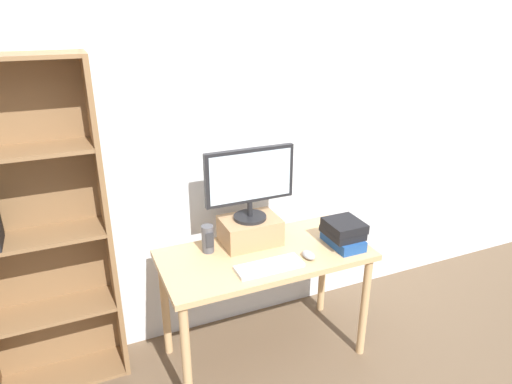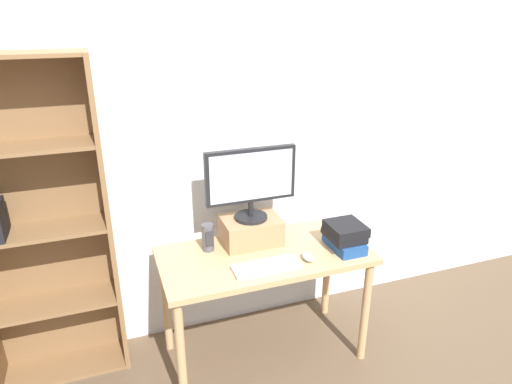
{
  "view_description": "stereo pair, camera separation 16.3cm",
  "coord_description": "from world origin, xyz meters",
  "px_view_note": "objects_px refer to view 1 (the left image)",
  "views": [
    {
      "loc": [
        -0.99,
        -2.15,
        2.1
      ],
      "look_at": [
        -0.03,
        0.06,
        1.11
      ],
      "focal_mm": 32.0,
      "sensor_mm": 36.0,
      "label": 1
    },
    {
      "loc": [
        -0.84,
        -2.21,
        2.1
      ],
      "look_at": [
        -0.03,
        0.06,
        1.11
      ],
      "focal_mm": 32.0,
      "sensor_mm": 36.0,
      "label": 2
    }
  ],
  "objects_px": {
    "riser_box": "(250,230)",
    "desk_speaker": "(208,239)",
    "computer_monitor": "(250,180)",
    "bookshelf_unit": "(32,236)",
    "keyboard": "(269,266)",
    "desk": "(265,266)",
    "computer_mouse": "(309,255)",
    "book_stack": "(343,233)"
  },
  "relations": [
    {
      "from": "computer_monitor",
      "to": "desk_speaker",
      "type": "bearing_deg",
      "value": -178.69
    },
    {
      "from": "keyboard",
      "to": "book_stack",
      "type": "height_order",
      "value": "book_stack"
    },
    {
      "from": "desk",
      "to": "book_stack",
      "type": "xyz_separation_m",
      "value": [
        0.48,
        -0.1,
        0.17
      ]
    },
    {
      "from": "bookshelf_unit",
      "to": "book_stack",
      "type": "relative_size",
      "value": 7.04
    },
    {
      "from": "bookshelf_unit",
      "to": "computer_monitor",
      "type": "bearing_deg",
      "value": -7.51
    },
    {
      "from": "bookshelf_unit",
      "to": "riser_box",
      "type": "xyz_separation_m",
      "value": [
        1.2,
        -0.16,
        -0.14
      ]
    },
    {
      "from": "desk",
      "to": "bookshelf_unit",
      "type": "distance_m",
      "value": 1.31
    },
    {
      "from": "desk",
      "to": "computer_monitor",
      "type": "distance_m",
      "value": 0.53
    },
    {
      "from": "computer_mouse",
      "to": "riser_box",
      "type": "bearing_deg",
      "value": 127.87
    },
    {
      "from": "keyboard",
      "to": "book_stack",
      "type": "relative_size",
      "value": 1.42
    },
    {
      "from": "desk",
      "to": "bookshelf_unit",
      "type": "bearing_deg",
      "value": 165.83
    },
    {
      "from": "computer_mouse",
      "to": "book_stack",
      "type": "xyz_separation_m",
      "value": [
        0.27,
        0.05,
        0.06
      ]
    },
    {
      "from": "riser_box",
      "to": "book_stack",
      "type": "relative_size",
      "value": 1.3
    },
    {
      "from": "computer_monitor",
      "to": "computer_mouse",
      "type": "bearing_deg",
      "value": -52.0
    },
    {
      "from": "keyboard",
      "to": "book_stack",
      "type": "bearing_deg",
      "value": 7.29
    },
    {
      "from": "desk_speaker",
      "to": "keyboard",
      "type": "bearing_deg",
      "value": -50.96
    },
    {
      "from": "desk",
      "to": "desk_speaker",
      "type": "distance_m",
      "value": 0.38
    },
    {
      "from": "computer_monitor",
      "to": "computer_mouse",
      "type": "height_order",
      "value": "computer_monitor"
    },
    {
      "from": "bookshelf_unit",
      "to": "book_stack",
      "type": "bearing_deg",
      "value": -13.52
    },
    {
      "from": "bookshelf_unit",
      "to": "computer_mouse",
      "type": "relative_size",
      "value": 18.23
    },
    {
      "from": "keyboard",
      "to": "desk_speaker",
      "type": "distance_m",
      "value": 0.41
    },
    {
      "from": "bookshelf_unit",
      "to": "keyboard",
      "type": "bearing_deg",
      "value": -22.05
    },
    {
      "from": "riser_box",
      "to": "bookshelf_unit",
      "type": "bearing_deg",
      "value": 172.56
    },
    {
      "from": "bookshelf_unit",
      "to": "keyboard",
      "type": "xyz_separation_m",
      "value": [
        1.18,
        -0.48,
        -0.21
      ]
    },
    {
      "from": "bookshelf_unit",
      "to": "desk_speaker",
      "type": "bearing_deg",
      "value": -10.06
    },
    {
      "from": "riser_box",
      "to": "keyboard",
      "type": "bearing_deg",
      "value": -93.31
    },
    {
      "from": "desk",
      "to": "bookshelf_unit",
      "type": "relative_size",
      "value": 0.66
    },
    {
      "from": "riser_box",
      "to": "desk_speaker",
      "type": "height_order",
      "value": "desk_speaker"
    },
    {
      "from": "computer_monitor",
      "to": "book_stack",
      "type": "bearing_deg",
      "value": -26.4
    },
    {
      "from": "desk",
      "to": "keyboard",
      "type": "distance_m",
      "value": 0.2
    },
    {
      "from": "computer_mouse",
      "to": "book_stack",
      "type": "relative_size",
      "value": 0.39
    },
    {
      "from": "riser_box",
      "to": "computer_monitor",
      "type": "distance_m",
      "value": 0.33
    },
    {
      "from": "bookshelf_unit",
      "to": "book_stack",
      "type": "xyz_separation_m",
      "value": [
        1.71,
        -0.41,
        -0.14
      ]
    },
    {
      "from": "computer_monitor",
      "to": "computer_mouse",
      "type": "xyz_separation_m",
      "value": [
        0.24,
        -0.31,
        -0.39
      ]
    },
    {
      "from": "computer_mouse",
      "to": "desk_speaker",
      "type": "relative_size",
      "value": 0.62
    },
    {
      "from": "computer_monitor",
      "to": "keyboard",
      "type": "distance_m",
      "value": 0.51
    },
    {
      "from": "computer_monitor",
      "to": "computer_mouse",
      "type": "distance_m",
      "value": 0.55
    },
    {
      "from": "computer_monitor",
      "to": "riser_box",
      "type": "bearing_deg",
      "value": 90.0
    },
    {
      "from": "desk_speaker",
      "to": "desk",
      "type": "bearing_deg",
      "value": -25.62
    },
    {
      "from": "desk",
      "to": "computer_mouse",
      "type": "relative_size",
      "value": 11.95
    },
    {
      "from": "computer_mouse",
      "to": "bookshelf_unit",
      "type": "bearing_deg",
      "value": 162.09
    },
    {
      "from": "bookshelf_unit",
      "to": "computer_monitor",
      "type": "xyz_separation_m",
      "value": [
        1.2,
        -0.16,
        0.19
      ]
    }
  ]
}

